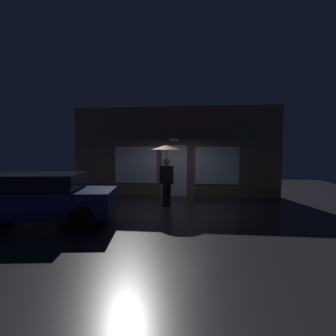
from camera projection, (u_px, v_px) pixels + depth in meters
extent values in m
plane|color=#26262B|center=(169.00, 207.00, 9.33)|extent=(18.00, 18.00, 0.00)
cube|color=brown|center=(175.00, 152.00, 11.51)|extent=(8.94, 0.30, 3.86)
cube|color=white|center=(174.00, 171.00, 11.41)|extent=(1.10, 0.04, 2.20)
cube|color=white|center=(136.00, 165.00, 11.57)|extent=(1.85, 0.04, 1.60)
cube|color=white|center=(217.00, 165.00, 11.19)|extent=(1.85, 0.04, 1.60)
cube|color=white|center=(174.00, 139.00, 11.23)|extent=(0.36, 0.16, 0.12)
cylinder|color=black|center=(169.00, 195.00, 9.50)|extent=(0.15, 0.15, 0.80)
cylinder|color=black|center=(164.00, 196.00, 9.37)|extent=(0.15, 0.15, 0.80)
cube|color=black|center=(167.00, 175.00, 9.38)|extent=(0.50, 0.49, 0.65)
cube|color=silver|center=(164.00, 175.00, 9.49)|extent=(0.12, 0.11, 0.52)
cube|color=navy|center=(164.00, 175.00, 9.49)|extent=(0.05, 0.05, 0.42)
sphere|color=tan|center=(167.00, 162.00, 9.35)|extent=(0.22, 0.22, 0.22)
cylinder|color=slate|center=(167.00, 159.00, 9.34)|extent=(0.02, 0.02, 1.04)
cone|color=#4C0C0C|center=(167.00, 147.00, 9.31)|extent=(1.20, 1.20, 0.17)
cube|color=navy|center=(37.00, 201.00, 7.28)|extent=(4.42, 2.29, 0.68)
cube|color=black|center=(36.00, 181.00, 7.24)|extent=(2.55, 1.83, 0.43)
cylinder|color=black|center=(97.00, 205.00, 8.21)|extent=(0.66, 0.31, 0.64)
cylinder|color=black|center=(81.00, 220.00, 6.49)|extent=(0.66, 0.31, 0.64)
cylinder|color=black|center=(3.00, 205.00, 8.12)|extent=(0.66, 0.31, 0.64)
cylinder|color=#595B60|center=(240.00, 167.00, 9.86)|extent=(0.07, 0.07, 2.79)
cube|color=#198C33|center=(240.00, 136.00, 9.75)|extent=(0.40, 0.02, 0.30)
cylinder|color=slate|center=(193.00, 194.00, 10.55)|extent=(0.29, 0.29, 0.53)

